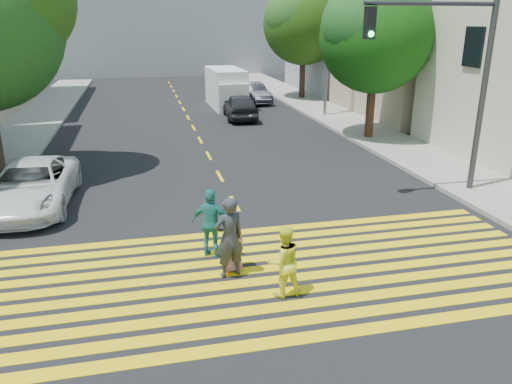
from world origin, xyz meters
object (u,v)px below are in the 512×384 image
object	(u,v)px
tree_right_far	(305,19)
dark_car_parked	(253,93)
pedestrian_child	(232,244)
dark_car_near	(240,106)
tree_right_near	(377,30)
pedestrian_man	(229,237)
white_van	(227,89)
pedestrian_extra	(212,223)
silver_car	(223,86)
traffic_signal	(453,67)
white_sedan	(31,185)
pedestrian_woman	(284,261)

from	to	relation	value
tree_right_far	dark_car_parked	world-z (taller)	tree_right_far
pedestrian_child	dark_car_parked	world-z (taller)	dark_car_parked
tree_right_far	dark_car_near	distance (m)	10.06
tree_right_far	dark_car_near	xyz separation A→B (m)	(-5.92, -6.56, -4.81)
dark_car_parked	tree_right_near	bearing A→B (deg)	-83.29
tree_right_far	pedestrian_man	world-z (taller)	tree_right_far
pedestrian_man	white_van	xyz separation A→B (m)	(3.84, 22.67, 0.24)
tree_right_near	tree_right_far	xyz separation A→B (m)	(0.85, 13.12, 0.49)
pedestrian_extra	silver_car	distance (m)	28.35
silver_car	dark_car_near	bearing A→B (deg)	91.82
white_van	dark_car_parked	bearing A→B (deg)	32.97
pedestrian_extra	traffic_signal	xyz separation A→B (m)	(7.94, 2.84, 3.26)
tree_right_near	tree_right_far	size ratio (longest dim) A/B	0.91
tree_right_near	dark_car_near	world-z (taller)	tree_right_near
dark_car_parked	traffic_signal	xyz separation A→B (m)	(1.78, -20.16, 3.42)
dark_car_parked	silver_car	bearing A→B (deg)	96.81
white_sedan	white_van	distance (m)	19.22
pedestrian_woman	white_sedan	world-z (taller)	pedestrian_woman
tree_right_near	pedestrian_child	bearing A→B (deg)	-127.24
pedestrian_child	dark_car_near	size ratio (longest dim) A/B	0.31
pedestrian_woman	traffic_signal	bearing A→B (deg)	-150.92
pedestrian_man	silver_car	bearing A→B (deg)	-114.67
tree_right_near	white_sedan	bearing A→B (deg)	-156.09
dark_car_near	traffic_signal	bearing A→B (deg)	108.39
pedestrian_man	traffic_signal	world-z (taller)	traffic_signal
white_van	tree_right_far	bearing A→B (deg)	20.62
white_sedan	pedestrian_man	bearing A→B (deg)	-45.79
tree_right_far	white_sedan	distance (m)	24.97
dark_car_parked	pedestrian_child	bearing A→B (deg)	-111.24
pedestrian_man	white_van	distance (m)	22.99
white_sedan	dark_car_parked	distance (m)	21.46
tree_right_far	dark_car_near	size ratio (longest dim) A/B	1.91
dark_car_parked	white_van	xyz separation A→B (m)	(-2.07, -1.40, 0.49)
tree_right_far	dark_car_near	bearing A→B (deg)	-132.08
white_van	tree_right_near	bearing A→B (deg)	-65.50
pedestrian_extra	white_sedan	size ratio (longest dim) A/B	0.34
traffic_signal	white_sedan	bearing A→B (deg)	172.60
pedestrian_woman	dark_car_near	world-z (taller)	pedestrian_woman
pedestrian_woman	white_van	xyz separation A→B (m)	(2.90, 23.75, 0.40)
tree_right_near	silver_car	bearing A→B (deg)	104.25
pedestrian_woman	white_sedan	distance (m)	9.10
tree_right_near	traffic_signal	distance (m)	8.19
pedestrian_child	pedestrian_extra	bearing A→B (deg)	-82.10
white_sedan	pedestrian_child	bearing A→B (deg)	-44.03
dark_car_parked	traffic_signal	distance (m)	20.52
tree_right_far	pedestrian_child	xyz separation A→B (m)	(-9.75, -24.82, -4.89)
pedestrian_child	pedestrian_extra	distance (m)	0.92
tree_right_near	white_van	size ratio (longest dim) A/B	1.41
dark_car_near	white_van	world-z (taller)	white_van
white_sedan	silver_car	bearing A→B (deg)	69.28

